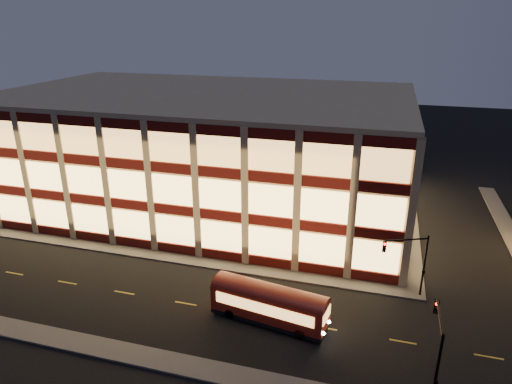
% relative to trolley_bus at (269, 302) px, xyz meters
% --- Properties ---
extents(ground, '(200.00, 200.00, 0.00)m').
position_rel_trolley_bus_xyz_m(ground, '(-11.50, 6.29, -1.78)').
color(ground, black).
rests_on(ground, ground).
extents(sidewalk_office_south, '(54.00, 2.00, 0.15)m').
position_rel_trolley_bus_xyz_m(sidewalk_office_south, '(-14.50, 7.29, -1.71)').
color(sidewalk_office_south, '#514F4C').
rests_on(sidewalk_office_south, ground).
extents(sidewalk_office_east, '(2.00, 30.00, 0.15)m').
position_rel_trolley_bus_xyz_m(sidewalk_office_east, '(11.50, 23.29, -1.71)').
color(sidewalk_office_east, '#514F4C').
rests_on(sidewalk_office_east, ground).
extents(sidewalk_tower_west, '(2.00, 30.00, 0.15)m').
position_rel_trolley_bus_xyz_m(sidewalk_tower_west, '(22.50, 23.29, -1.71)').
color(sidewalk_tower_west, '#514F4C').
rests_on(sidewalk_tower_west, ground).
extents(sidewalk_near, '(100.00, 2.00, 0.15)m').
position_rel_trolley_bus_xyz_m(sidewalk_near, '(-11.50, -6.71, -1.71)').
color(sidewalk_near, '#514F4C').
rests_on(sidewalk_near, ground).
extents(office_building, '(50.45, 30.45, 14.50)m').
position_rel_trolley_bus_xyz_m(office_building, '(-14.42, 23.21, 5.47)').
color(office_building, tan).
rests_on(office_building, ground).
extents(traffic_signal_far, '(3.79, 1.87, 6.00)m').
position_rel_trolley_bus_xyz_m(traffic_signal_far, '(10.71, 6.53, 2.33)').
color(traffic_signal_far, black).
rests_on(traffic_signal_far, ground).
extents(traffic_signal_near, '(0.32, 4.45, 6.00)m').
position_rel_trolley_bus_xyz_m(traffic_signal_near, '(12.00, -4.74, 2.35)').
color(traffic_signal_near, black).
rests_on(traffic_signal_near, ground).
extents(trolley_bus, '(9.74, 3.81, 3.21)m').
position_rel_trolley_bus_xyz_m(trolley_bus, '(0.00, 0.00, 0.00)').
color(trolley_bus, maroon).
rests_on(trolley_bus, ground).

